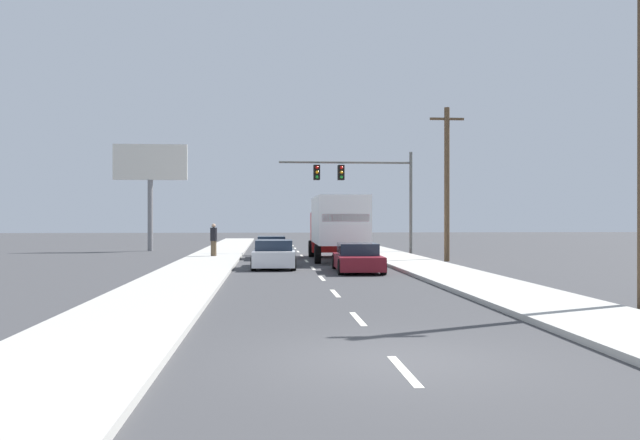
% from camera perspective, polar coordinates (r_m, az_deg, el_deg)
% --- Properties ---
extents(ground_plane, '(140.00, 140.00, 0.00)m').
position_cam_1_polar(ground_plane, '(35.38, -1.25, -3.50)').
color(ground_plane, '#3D3D3F').
extents(sidewalk_right, '(3.00, 80.00, 0.14)m').
position_cam_1_polar(sidewalk_right, '(31.14, 8.61, -3.87)').
color(sidewalk_right, '#B2AFA8').
rests_on(sidewalk_right, ground_plane).
extents(sidewalk_left, '(3.00, 80.00, 0.14)m').
position_cam_1_polar(sidewalk_left, '(30.49, -10.26, -3.95)').
color(sidewalk_left, '#B2AFA8').
rests_on(sidewalk_left, ground_plane).
extents(lane_markings, '(0.14, 62.00, 0.01)m').
position_cam_1_polar(lane_markings, '(34.63, -1.18, -3.57)').
color(lane_markings, silver).
rests_on(lane_markings, ground_plane).
extents(car_silver, '(1.85, 4.29, 1.25)m').
position_cam_1_polar(car_silver, '(36.88, -4.25, -2.48)').
color(car_silver, '#B7BABF').
rests_on(car_silver, ground_plane).
extents(car_white, '(2.04, 4.41, 1.28)m').
position_cam_1_polar(car_white, '(29.82, -3.98, -3.03)').
color(car_white, white).
rests_on(car_white, ground_plane).
extents(box_truck, '(2.76, 8.86, 3.37)m').
position_cam_1_polar(box_truck, '(35.02, 1.49, -0.32)').
color(box_truck, white).
rests_on(box_truck, ground_plane).
extents(car_maroon, '(2.02, 4.36, 1.20)m').
position_cam_1_polar(car_maroon, '(27.67, 3.28, -3.38)').
color(car_maroon, maroon).
rests_on(car_maroon, ground_plane).
extents(traffic_signal_mast, '(8.58, 0.69, 6.52)m').
position_cam_1_polar(traffic_signal_mast, '(42.07, 3.13, 3.53)').
color(traffic_signal_mast, '#595B56').
rests_on(traffic_signal_mast, ground_plane).
extents(utility_pole_mid, '(1.80, 0.28, 8.06)m').
position_cam_1_polar(utility_pole_mid, '(35.05, 10.94, 3.27)').
color(utility_pole_mid, brown).
rests_on(utility_pole_mid, ground_plane).
extents(roadside_billboard, '(5.07, 0.36, 7.39)m').
position_cam_1_polar(roadside_billboard, '(47.06, -14.51, 3.98)').
color(roadside_billboard, slate).
rests_on(roadside_billboard, ground_plane).
extents(pedestrian_near_corner, '(0.38, 0.38, 1.82)m').
position_cam_1_polar(pedestrian_near_corner, '(37.36, -9.21, -1.70)').
color(pedestrian_near_corner, brown).
rests_on(pedestrian_near_corner, sidewalk_left).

